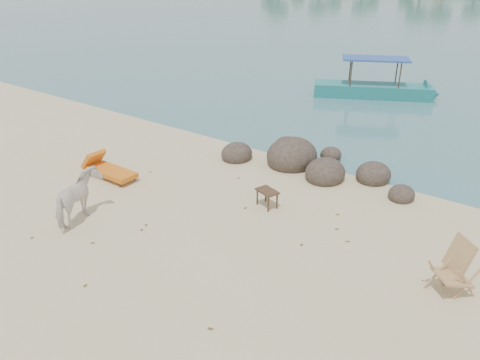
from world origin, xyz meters
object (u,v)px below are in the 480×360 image
object	(u,v)px
side_table	(267,200)
boat_near	(375,64)
lounge_chair	(112,170)
deck_chair	(453,271)
boulders	(305,162)
cow	(79,200)

from	to	relation	value
side_table	boat_near	bearing A→B (deg)	118.68
lounge_chair	deck_chair	world-z (taller)	deck_chair
boulders	cow	distance (m)	6.97
cow	boulders	bearing A→B (deg)	-139.37
side_table	lounge_chair	size ratio (longest dim) A/B	0.29
cow	side_table	xyz separation A→B (m)	(3.36, 3.44, -0.40)
boulders	side_table	world-z (taller)	boulders
boulders	boat_near	size ratio (longest dim) A/B	1.00
cow	lounge_chair	xyz separation A→B (m)	(-1.42, 2.16, -0.34)
deck_chair	boat_near	size ratio (longest dim) A/B	0.17
boulders	lounge_chair	distance (m)	6.00
boulders	side_table	xyz separation A→B (m)	(0.45, -2.88, 0.02)
boulders	lounge_chair	bearing A→B (deg)	-136.09
deck_chair	boat_near	bearing A→B (deg)	160.38
deck_chair	lounge_chair	bearing A→B (deg)	-134.73
boat_near	deck_chair	bearing A→B (deg)	-88.71
cow	lounge_chair	distance (m)	2.60
boulders	lounge_chair	world-z (taller)	boulders
lounge_chair	boat_near	xyz separation A→B (m)	(2.60, 13.87, 1.21)
boulders	side_table	distance (m)	2.92
boulders	deck_chair	world-z (taller)	deck_chair
boulders	side_table	size ratio (longest dim) A/B	10.45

